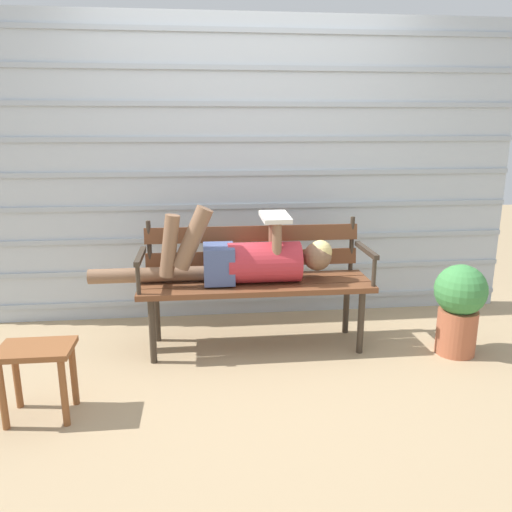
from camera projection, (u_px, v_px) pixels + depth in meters
ground_plane at (259, 357)px, 3.35m from camera, size 12.00×12.00×0.00m
house_siding at (247, 173)px, 3.88m from camera, size 4.19×0.08×2.27m
park_bench at (255, 274)px, 3.46m from camera, size 1.55×0.46×0.86m
reclining_person at (245, 259)px, 3.35m from camera, size 1.61×0.27×0.54m
footstool at (37, 364)px, 2.60m from camera, size 0.37×0.26×0.39m
potted_plant at (459, 305)px, 3.33m from camera, size 0.34×0.34×0.61m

